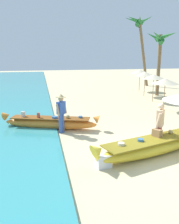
{
  "coord_description": "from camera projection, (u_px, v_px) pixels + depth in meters",
  "views": [
    {
      "loc": [
        -3.61,
        -7.38,
        3.42
      ],
      "look_at": [
        -1.59,
        2.62,
        0.9
      ],
      "focal_mm": 39.14,
      "sensor_mm": 36.0,
      "label": 1
    }
  ],
  "objects": [
    {
      "name": "ground_plane",
      "position": [
        149.0,
        152.0,
        8.53
      ],
      "size": [
        80.0,
        80.0,
        0.0
      ],
      "primitive_type": "plane",
      "color": "beige"
    },
    {
      "name": "boat_yellow_foreground",
      "position": [
        153.0,
        146.0,
        8.3
      ],
      "size": [
        4.76,
        2.12,
        0.87
      ],
      "color": "yellow",
      "rests_on": "ground"
    },
    {
      "name": "boat_orange_midground",
      "position": [
        50.0,
        123.0,
        11.1
      ],
      "size": [
        4.43,
        1.95,
        0.79
      ],
      "color": "orange",
      "rests_on": "ground"
    },
    {
      "name": "person_vendor_hatted",
      "position": [
        61.0,
        111.0,
        10.39
      ],
      "size": [
        0.52,
        0.52,
        1.71
      ],
      "color": "#3D5BA8",
      "rests_on": "ground"
    },
    {
      "name": "person_tourist_customer",
      "position": [
        160.0,
        123.0,
        8.66
      ],
      "size": [
        0.49,
        0.56,
        1.69
      ],
      "color": "#B2383D",
      "rests_on": "ground"
    },
    {
      "name": "parasol_row_0",
      "position": [
        165.0,
        81.0,
        14.28
      ],
      "size": [
        1.6,
        1.6,
        1.91
      ],
      "color": "#8E6B47",
      "rests_on": "ground"
    },
    {
      "name": "parasol_row_1",
      "position": [
        154.0,
        77.0,
        16.89
      ],
      "size": [
        1.6,
        1.6,
        1.91
      ],
      "color": "#8E6B47",
      "rests_on": "ground"
    },
    {
      "name": "parasol_row_2",
      "position": [
        145.0,
        74.0,
        18.97
      ],
      "size": [
        1.6,
        1.6,
        1.91
      ],
      "color": "#8E6B47",
      "rests_on": "ground"
    },
    {
      "name": "parasol_row_3",
      "position": [
        140.0,
        71.0,
        21.39
      ],
      "size": [
        1.6,
        1.6,
        1.91
      ],
      "color": "#8E6B47",
      "rests_on": "ground"
    },
    {
      "name": "palm_tree_tall_inland",
      "position": [
        160.0,
        44.0,
        18.73
      ],
      "size": [
        2.53,
        2.58,
        5.0
      ],
      "color": "brown",
      "rests_on": "ground"
    },
    {
      "name": "palm_tree_leaning_seaward",
      "position": [
        140.0,
        29.0,
        23.88
      ],
      "size": [
        2.77,
        2.6,
        6.87
      ],
      "color": "brown",
      "rests_on": "ground"
    },
    {
      "name": "cooler_box",
      "position": [
        103.0,
        161.0,
        7.41
      ],
      "size": [
        0.51,
        0.42,
        0.4
      ],
      "primitive_type": "cube",
      "rotation": [
        0.0,
        0.0,
        0.2
      ],
      "color": "silver",
      "rests_on": "ground"
    }
  ]
}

